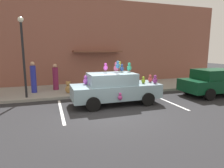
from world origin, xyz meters
The scene contains 11 objects.
ground_plane centered at (0.00, 0.00, 0.00)m, with size 60.00×60.00×0.00m, color #262628.
sidewalk centered at (0.00, 5.00, 0.07)m, with size 24.00×4.00×0.15m, color gray.
storefront_building centered at (0.01, 7.14, 3.19)m, with size 24.00×1.25×6.40m.
parking_stripe_front centered at (3.50, 1.00, 0.00)m, with size 0.12×3.60×0.01m, color silver.
parking_stripe_rear centered at (-1.90, 1.00, 0.00)m, with size 0.12×3.60×0.01m, color silver.
plush_covered_car centered at (0.74, 1.32, 0.81)m, with size 4.32×1.95×2.15m.
parked_sedan_behind centered at (7.02, 1.23, 0.79)m, with size 4.29×1.97×1.54m.
teddy_bear_on_sidewalk centered at (-1.28, 3.82, 0.48)m, with size 0.38×0.31×0.72m.
street_lamp_post centered at (-3.52, 3.50, 2.67)m, with size 0.28×0.28×4.15m.
pedestrian_near_shopfront centered at (-3.20, 4.66, 1.02)m, with size 0.31×0.31×1.84m.
pedestrian_walking_past centered at (-1.94, 5.15, 0.92)m, with size 0.34×0.34×1.65m.
Camera 1 is at (-2.33, -7.47, 2.64)m, focal length 30.84 mm.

